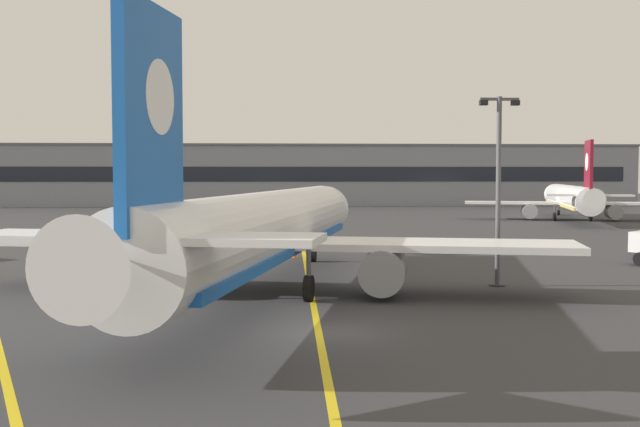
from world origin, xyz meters
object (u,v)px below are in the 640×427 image
airliner_background (571,199)px  safety_cone_by_nose_gear (294,254)px  airliner_foreground (266,230)px  apron_lamp_post (498,187)px

airliner_background → safety_cone_by_nose_gear: size_ratio=65.01×
airliner_foreground → safety_cone_by_nose_gear: size_ratio=74.73×
airliner_foreground → apron_lamp_post: 13.33m
airliner_background → safety_cone_by_nose_gear: bearing=-132.1°
apron_lamp_post → airliner_foreground: bearing=-170.9°
airliner_background → safety_cone_by_nose_gear: 57.15m
airliner_foreground → airliner_background: size_ratio=1.15×
safety_cone_by_nose_gear → apron_lamp_post: bearing=-53.4°
airliner_foreground → apron_lamp_post: bearing=9.1°
apron_lamp_post → safety_cone_by_nose_gear: apron_lamp_post is taller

